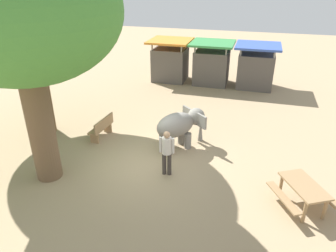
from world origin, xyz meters
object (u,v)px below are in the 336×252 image
object	(u,v)px
elephant	(180,125)
shade_tree_secondary	(18,13)
picnic_table_near	(303,190)
wooden_bench	(102,127)
market_stall_blue	(256,68)
market_stall_orange	(170,62)
market_stall_green	(211,65)
person_handler	(167,150)

from	to	relation	value
elephant	shade_tree_secondary	bearing A→B (deg)	170.78
picnic_table_near	shade_tree_secondary	bearing A→B (deg)	-114.28
shade_tree_secondary	wooden_bench	size ratio (longest dim) A/B	5.14
market_stall_blue	market_stall_orange	bearing A→B (deg)	180.00
market_stall_blue	elephant	bearing A→B (deg)	-106.84
wooden_bench	shade_tree_secondary	bearing A→B (deg)	175.07
wooden_bench	market_stall_blue	xyz separation A→B (m)	(5.78, 8.36, 0.67)
market_stall_orange	market_stall_green	xyz separation A→B (m)	(2.60, 0.00, 0.00)
shade_tree_secondary	picnic_table_near	xyz separation A→B (m)	(8.00, 0.66, -4.64)
elephant	picnic_table_near	xyz separation A→B (m)	(4.25, -2.45, -0.36)
shade_tree_secondary	wooden_bench	xyz separation A→B (m)	(0.47, 3.00, -4.76)
elephant	market_stall_blue	size ratio (longest dim) A/B	0.80
shade_tree_secondary	market_stall_blue	size ratio (longest dim) A/B	2.90
shade_tree_secondary	market_stall_orange	world-z (taller)	shade_tree_secondary
wooden_bench	market_stall_orange	xyz separation A→B (m)	(0.58, 8.36, 0.67)
wooden_bench	picnic_table_near	bearing A→B (deg)	-103.27
wooden_bench	elephant	bearing A→B (deg)	-84.11
market_stall_green	wooden_bench	bearing A→B (deg)	-110.81
wooden_bench	market_stall_orange	size ratio (longest dim) A/B	0.57
person_handler	market_stall_green	distance (m)	10.17
elephant	person_handler	distance (m)	1.92
wooden_bench	person_handler	bearing A→B (deg)	-114.79
elephant	person_handler	size ratio (longest dim) A/B	1.25
elephant	shade_tree_secondary	world-z (taller)	shade_tree_secondary
elephant	market_stall_blue	distance (m)	8.62
market_stall_green	market_stall_orange	bearing A→B (deg)	180.00
elephant	picnic_table_near	distance (m)	4.92
market_stall_orange	wooden_bench	bearing A→B (deg)	-93.94
market_stall_orange	market_stall_green	bearing A→B (deg)	0.00
shade_tree_secondary	market_stall_orange	size ratio (longest dim) A/B	2.90
elephant	market_stall_orange	xyz separation A→B (m)	(-2.70, 8.25, 0.19)
shade_tree_secondary	market_stall_green	world-z (taller)	shade_tree_secondary
picnic_table_near	market_stall_orange	xyz separation A→B (m)	(-6.95, 10.70, 0.55)
market_stall_orange	market_stall_blue	bearing A→B (deg)	0.00
person_handler	market_stall_blue	bearing A→B (deg)	-19.14
market_stall_green	market_stall_blue	world-z (taller)	same
market_stall_green	market_stall_blue	distance (m)	2.60
wooden_bench	market_stall_green	distance (m)	8.96
market_stall_orange	market_stall_blue	size ratio (longest dim) A/B	1.00
person_handler	wooden_bench	distance (m)	3.80
elephant	wooden_bench	size ratio (longest dim) A/B	1.42
picnic_table_near	market_stall_green	size ratio (longest dim) A/B	0.81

